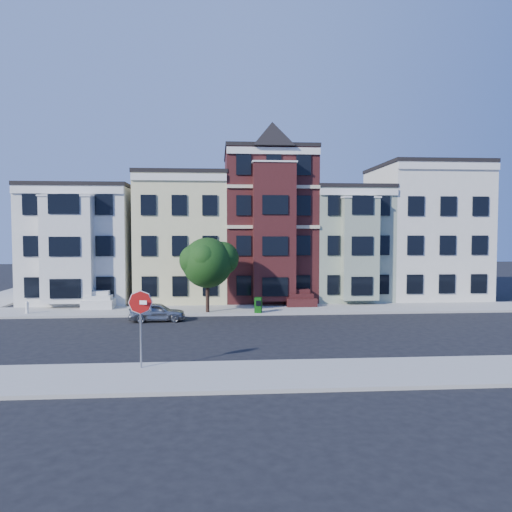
{
  "coord_description": "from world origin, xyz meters",
  "views": [
    {
      "loc": [
        -4.17,
        -27.2,
        5.77
      ],
      "look_at": [
        -1.88,
        2.73,
        4.2
      ],
      "focal_mm": 35.0,
      "sensor_mm": 36.0,
      "label": 1
    }
  ],
  "objects": [
    {
      "name": "newspaper_box",
      "position": [
        -1.45,
        6.3,
        0.67
      ],
      "size": [
        0.56,
        0.52,
        1.04
      ],
      "primitive_type": "cube",
      "rotation": [
        0.0,
        0.0,
        -0.25
      ],
      "color": "#0F4F0F",
      "rests_on": "far_sidewalk"
    },
    {
      "name": "near_sidewalk",
      "position": [
        0.0,
        -8.0,
        0.07
      ],
      "size": [
        60.0,
        4.0,
        0.15
      ],
      "primitive_type": "cube",
      "color": "#9E9B93",
      "rests_on": "ground"
    },
    {
      "name": "house_green",
      "position": [
        6.5,
        14.5,
        4.5
      ],
      "size": [
        6.0,
        9.0,
        9.0
      ],
      "primitive_type": "cube",
      "color": "gray",
      "rests_on": "ground"
    },
    {
      "name": "house_yellow",
      "position": [
        -7.0,
        14.5,
        5.0
      ],
      "size": [
        7.0,
        9.0,
        10.0
      ],
      "primitive_type": "cube",
      "color": "beige",
      "rests_on": "ground"
    },
    {
      "name": "parked_car",
      "position": [
        -8.03,
        4.47,
        0.6
      ],
      "size": [
        3.54,
        1.54,
        1.19
      ],
      "primitive_type": "imported",
      "rotation": [
        0.0,
        0.0,
        1.61
      ],
      "color": "gray",
      "rests_on": "ground"
    },
    {
      "name": "house_cream",
      "position": [
        13.5,
        14.5,
        5.5
      ],
      "size": [
        8.0,
        9.0,
        11.0
      ],
      "primitive_type": "cube",
      "color": "silver",
      "rests_on": "ground"
    },
    {
      "name": "far_sidewalk",
      "position": [
        0.0,
        8.0,
        0.07
      ],
      "size": [
        60.0,
        4.0,
        0.15
      ],
      "primitive_type": "cube",
      "color": "#9E9B93",
      "rests_on": "ground"
    },
    {
      "name": "house_brown",
      "position": [
        0.0,
        14.5,
        6.0
      ],
      "size": [
        7.0,
        9.0,
        12.0
      ],
      "primitive_type": "cube",
      "color": "#3C1515",
      "rests_on": "ground"
    },
    {
      "name": "ground",
      "position": [
        0.0,
        0.0,
        0.0
      ],
      "size": [
        120.0,
        120.0,
        0.0
      ],
      "primitive_type": "plane",
      "color": "black"
    },
    {
      "name": "fire_hydrant",
      "position": [
        -17.0,
        7.18,
        0.48
      ],
      "size": [
        0.3,
        0.3,
        0.66
      ],
      "primitive_type": "cylinder",
      "rotation": [
        0.0,
        0.0,
        0.35
      ],
      "color": "white",
      "rests_on": "far_sidewalk"
    },
    {
      "name": "street_tree",
      "position": [
        -4.89,
        6.85,
        3.3
      ],
      "size": [
        5.68,
        5.68,
        6.3
      ],
      "primitive_type": null,
      "rotation": [
        0.0,
        0.0,
        0.05
      ],
      "color": "#194610",
      "rests_on": "far_sidewalk"
    },
    {
      "name": "stop_sign",
      "position": [
        -7.32,
        -6.79,
        1.94
      ],
      "size": [
        0.99,
        0.39,
        3.58
      ],
      "primitive_type": null,
      "rotation": [
        0.0,
        0.0,
        -0.26
      ],
      "color": "#B11411",
      "rests_on": "near_sidewalk"
    },
    {
      "name": "house_white",
      "position": [
        -15.0,
        14.5,
        4.5
      ],
      "size": [
        8.0,
        9.0,
        9.0
      ],
      "primitive_type": "cube",
      "color": "silver",
      "rests_on": "ground"
    }
  ]
}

